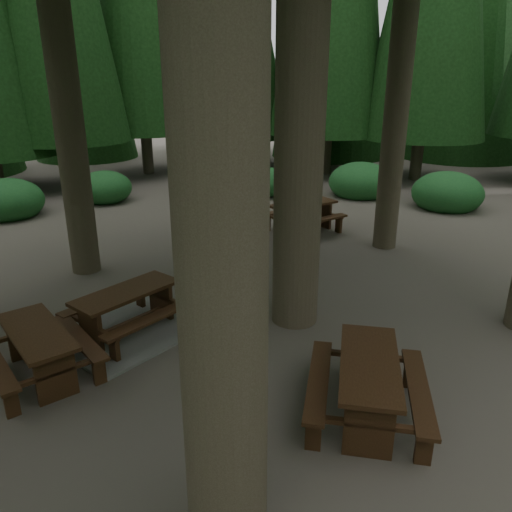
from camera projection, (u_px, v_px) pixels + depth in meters
ground at (267, 336)px, 8.80m from camera, size 80.00×80.00×0.00m
picnic_table_b at (39, 346)px, 7.45m from camera, size 1.53×1.88×0.79m
picnic_table_c at (129, 318)px, 8.82m from camera, size 2.81×2.50×0.81m
picnic_table_d at (303, 213)px, 14.40m from camera, size 2.02×1.65×0.86m
picnic_table_e at (368, 380)px, 6.56m from camera, size 2.49×2.47×0.84m
shrub_ring at (272, 291)px, 9.62m from camera, size 23.86×24.64×1.49m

